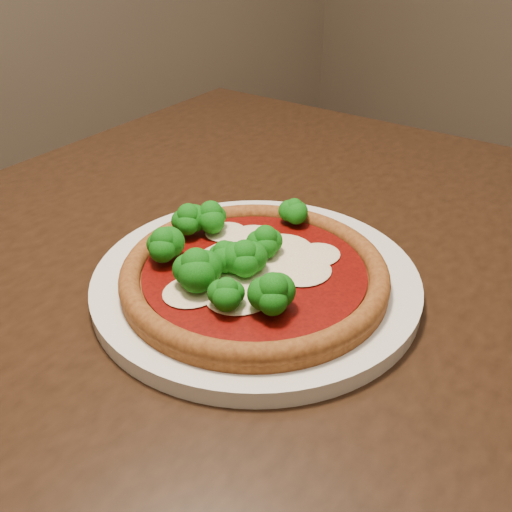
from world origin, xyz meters
TOP-DOWN VIEW (x-y plane):
  - dining_table at (-0.24, 0.03)m, footprint 1.45×1.15m
  - plate at (-0.16, -0.04)m, footprint 0.34×0.34m
  - pizza at (-0.18, -0.04)m, footprint 0.27×0.27m

SIDE VIEW (x-z plane):
  - dining_table at x=-0.24m, z-range 0.28..1.03m
  - plate at x=-0.16m, z-range 0.75..0.77m
  - pizza at x=-0.18m, z-range 0.75..0.82m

